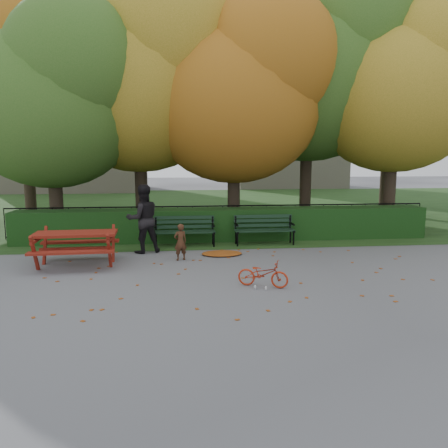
{
  "coord_description": "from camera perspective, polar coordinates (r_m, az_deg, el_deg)",
  "views": [
    {
      "loc": [
        -1.53,
        -9.14,
        2.66
      ],
      "look_at": [
        -0.37,
        1.4,
        1.0
      ],
      "focal_mm": 35.0,
      "sensor_mm": 36.0,
      "label": 1
    }
  ],
  "objects": [
    {
      "name": "bicycle",
      "position": [
        9.01,
        5.11,
        -6.49
      ],
      "size": [
        1.11,
        0.75,
        0.55
      ],
      "primitive_type": "imported",
      "rotation": [
        0.0,
        0.0,
        1.16
      ],
      "color": "#AE2910",
      "rests_on": "ground"
    },
    {
      "name": "tree_d",
      "position": [
        17.55,
        12.55,
        19.61
      ],
      "size": [
        7.14,
        6.8,
        9.58
      ],
      "color": "#2E1F18",
      "rests_on": "ground"
    },
    {
      "name": "bench_right",
      "position": [
        13.28,
        5.24,
        -0.41
      ],
      "size": [
        1.8,
        0.57,
        0.88
      ],
      "color": "black",
      "rests_on": "ground"
    },
    {
      "name": "building_left",
      "position": [
        36.25,
        -18.85,
        16.12
      ],
      "size": [
        10.0,
        7.0,
        15.0
      ],
      "primitive_type": "cube",
      "color": "tan",
      "rests_on": "ground"
    },
    {
      "name": "grass_strip",
      "position": [
        23.34,
        -2.46,
        2.37
      ],
      "size": [
        90.0,
        90.0,
        0.0
      ],
      "primitive_type": "plane",
      "color": "#1D3715",
      "rests_on": "ground"
    },
    {
      "name": "bench_left",
      "position": [
        13.02,
        -5.17,
        -0.6
      ],
      "size": [
        1.8,
        0.57,
        0.88
      ],
      "color": "black",
      "rests_on": "ground"
    },
    {
      "name": "tree_e",
      "position": [
        17.11,
        22.86,
        16.37
      ],
      "size": [
        6.09,
        5.8,
        8.16
      ],
      "color": "#2E1F18",
      "rests_on": "ground"
    },
    {
      "name": "tree_a",
      "position": [
        15.28,
        -20.84,
        15.33
      ],
      "size": [
        5.88,
        5.6,
        7.48
      ],
      "color": "#2E1F18",
      "rests_on": "ground"
    },
    {
      "name": "iron_fence",
      "position": [
        14.68,
        -0.21,
        0.58
      ],
      "size": [
        14.0,
        0.04,
        1.02
      ],
      "color": "black",
      "rests_on": "ground"
    },
    {
      "name": "tree_g",
      "position": [
        21.49,
        21.97,
        15.53
      ],
      "size": [
        6.3,
        6.0,
        8.55
      ],
      "color": "#2E1F18",
      "rests_on": "ground"
    },
    {
      "name": "tree_c",
      "position": [
        15.44,
        2.73,
        16.95
      ],
      "size": [
        6.3,
        6.0,
        8.0
      ],
      "color": "#2E1F18",
      "rests_on": "ground"
    },
    {
      "name": "leaf_scatter",
      "position": [
        9.92,
        2.85,
        -6.63
      ],
      "size": [
        9.0,
        5.7,
        0.01
      ],
      "primitive_type": null,
      "color": "maroon",
      "rests_on": "ground"
    },
    {
      "name": "ground",
      "position": [
        9.64,
        3.13,
        -7.14
      ],
      "size": [
        90.0,
        90.0,
        0.0
      ],
      "primitive_type": "plane",
      "color": "slate",
      "rests_on": "ground"
    },
    {
      "name": "tree_f",
      "position": [
        19.45,
        -24.04,
        17.13
      ],
      "size": [
        6.93,
        6.6,
        9.19
      ],
      "color": "#2E1F18",
      "rests_on": "ground"
    },
    {
      "name": "leaf_pile",
      "position": [
        11.88,
        -0.28,
        -3.85
      ],
      "size": [
        1.1,
        0.77,
        0.08
      ],
      "primitive_type": "ellipsoid",
      "rotation": [
        0.0,
        0.0,
        0.01
      ],
      "color": "maroon",
      "rests_on": "ground"
    },
    {
      "name": "building_right",
      "position": [
        38.49,
        8.35,
        13.8
      ],
      "size": [
        9.0,
        6.0,
        12.0
      ],
      "primitive_type": "cube",
      "color": "tan",
      "rests_on": "ground"
    },
    {
      "name": "child",
      "position": [
        11.24,
        -5.72,
        -2.36
      ],
      "size": [
        0.4,
        0.33,
        0.95
      ],
      "primitive_type": "imported",
      "rotation": [
        0.0,
        0.0,
        3.49
      ],
      "color": "#422415",
      "rests_on": "ground"
    },
    {
      "name": "hedge",
      "position": [
        13.89,
        0.14,
        -0.04
      ],
      "size": [
        13.0,
        0.9,
        1.0
      ],
      "primitive_type": "cube",
      "color": "black",
      "rests_on": "ground"
    },
    {
      "name": "picnic_table",
      "position": [
        11.19,
        -18.8,
        -1.97
      ],
      "size": [
        2.0,
        1.64,
        0.94
      ],
      "rotation": [
        0.0,
        0.0,
        0.04
      ],
      "color": "maroon",
      "rests_on": "ground"
    },
    {
      "name": "adult",
      "position": [
        12.2,
        -10.53,
        0.67
      ],
      "size": [
        1.1,
        0.97,
        1.89
      ],
      "primitive_type": "imported",
      "rotation": [
        0.0,
        0.0,
        3.46
      ],
      "color": "black",
      "rests_on": "ground"
    },
    {
      "name": "tree_b",
      "position": [
        16.15,
        -9.93,
        18.55
      ],
      "size": [
        6.72,
        6.4,
        8.79
      ],
      "color": "#2E1F18",
      "rests_on": "ground"
    }
  ]
}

